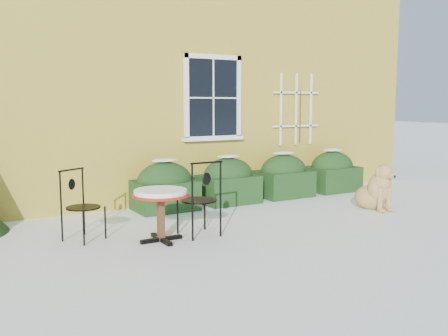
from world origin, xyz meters
TOP-DOWN VIEW (x-y plane):
  - ground at (0.00, 0.00)m, footprint 80.00×80.00m
  - house at (0.00, 7.00)m, footprint 12.40×8.40m
  - hedge_row at (1.65, 2.55)m, footprint 4.95×0.80m
  - bistro_table at (-1.16, 0.71)m, footprint 0.77×0.77m
  - patio_chair_near at (-0.57, 0.69)m, footprint 0.52×0.52m
  - patio_chair_far at (-2.07, 1.34)m, footprint 0.59×0.59m
  - dog at (2.93, 0.69)m, footprint 0.59×0.94m

SIDE VIEW (x-z plane):
  - ground at x=0.00m, z-range 0.00..0.00m
  - dog at x=2.93m, z-range -0.08..0.77m
  - hedge_row at x=1.65m, z-range -0.05..0.86m
  - patio_chair_far at x=-2.07m, z-range 0.00..0.98m
  - patio_chair_near at x=-0.57m, z-range 0.00..1.08m
  - bistro_table at x=-1.16m, z-range 0.24..0.95m
  - house at x=0.00m, z-range 0.02..6.42m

